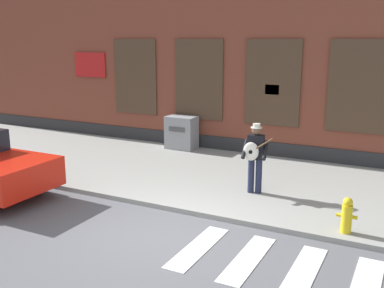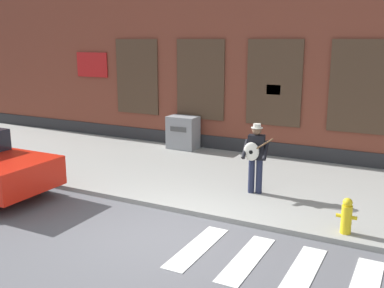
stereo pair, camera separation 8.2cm
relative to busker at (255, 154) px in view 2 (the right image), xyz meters
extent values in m
plane|color=#56565B|center=(-0.74, -2.84, -1.06)|extent=(160.00, 160.00, 0.00)
cube|color=gray|center=(-0.74, 0.96, -1.01)|extent=(28.00, 5.34, 0.11)
cube|color=brown|center=(-0.74, 5.62, 1.96)|extent=(28.00, 4.00, 6.05)
cube|color=#28282B|center=(-0.74, 3.60, -0.79)|extent=(28.00, 0.04, 0.55)
cube|color=#473323|center=(-5.75, 3.59, 1.33)|extent=(1.73, 0.06, 2.61)
cube|color=black|center=(-5.75, 3.58, 1.33)|extent=(1.61, 0.03, 2.49)
cube|color=#473323|center=(-3.25, 3.59, 1.33)|extent=(1.73, 0.06, 2.61)
cube|color=black|center=(-3.25, 3.58, 1.33)|extent=(1.61, 0.03, 2.49)
cube|color=#473323|center=(-0.74, 3.59, 1.33)|extent=(1.73, 0.06, 2.61)
cube|color=black|center=(-0.74, 3.58, 1.33)|extent=(1.61, 0.03, 2.49)
cube|color=#473323|center=(1.77, 3.59, 1.33)|extent=(1.73, 0.06, 2.61)
cube|color=black|center=(1.77, 3.58, 1.33)|extent=(1.61, 0.03, 2.49)
cube|color=red|center=(-7.75, 3.58, 1.71)|extent=(1.40, 0.04, 0.90)
cube|color=yellow|center=(-0.74, 3.57, 1.13)|extent=(0.44, 0.02, 0.30)
cube|color=silver|center=(0.01, -3.01, -1.06)|extent=(0.42, 1.90, 0.01)
cube|color=silver|center=(0.96, -3.01, -1.06)|extent=(0.42, 1.90, 0.01)
cube|color=silver|center=(1.92, -3.01, -1.06)|extent=(0.42, 1.90, 0.01)
cube|color=silver|center=(2.88, -3.01, -1.06)|extent=(0.42, 1.90, 0.01)
cube|color=silver|center=(-4.05, -2.35, -0.32)|extent=(0.06, 0.24, 0.12)
cube|color=silver|center=(-4.04, -3.49, -0.32)|extent=(0.06, 0.24, 0.12)
cylinder|color=black|center=(-4.98, -2.05, -0.73)|extent=(0.66, 0.24, 0.66)
cylinder|color=#1E233D|center=(0.09, 0.05, -0.54)|extent=(0.15, 0.15, 0.83)
cylinder|color=#1E233D|center=(-0.08, 0.00, -0.54)|extent=(0.15, 0.15, 0.83)
cube|color=black|center=(0.00, 0.04, 0.17)|extent=(0.41, 0.28, 0.58)
sphere|color=brown|center=(0.00, 0.04, 0.57)|extent=(0.22, 0.22, 0.22)
cylinder|color=beige|center=(0.00, 0.04, 0.63)|extent=(0.27, 0.28, 0.02)
cylinder|color=beige|center=(0.00, 0.04, 0.68)|extent=(0.18, 0.18, 0.09)
cylinder|color=black|center=(0.26, -0.02, 0.13)|extent=(0.17, 0.52, 0.39)
cylinder|color=black|center=(-0.22, -0.10, 0.13)|extent=(0.17, 0.52, 0.39)
ellipsoid|color=silver|center=(-0.04, -0.15, 0.10)|extent=(0.37, 0.18, 0.44)
cylinder|color=black|center=(-0.04, -0.21, 0.10)|extent=(0.09, 0.02, 0.09)
cylinder|color=brown|center=(0.21, -0.13, 0.28)|extent=(0.47, 0.11, 0.34)
cube|color=gray|center=(-3.67, 3.17, -0.41)|extent=(0.98, 0.65, 1.09)
cube|color=#4C4C4C|center=(-3.67, 2.84, -0.24)|extent=(0.59, 0.02, 0.16)
cylinder|color=gold|center=(2.31, -1.36, -0.68)|extent=(0.20, 0.20, 0.55)
sphere|color=gold|center=(2.31, -1.36, -0.34)|extent=(0.18, 0.18, 0.18)
cylinder|color=gold|center=(2.17, -1.36, -0.62)|extent=(0.10, 0.07, 0.07)
cylinder|color=gold|center=(2.45, -1.36, -0.62)|extent=(0.10, 0.07, 0.07)
camera|label=1|loc=(3.32, -9.73, 2.62)|focal=42.00mm
camera|label=2|loc=(3.40, -9.70, 2.62)|focal=42.00mm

